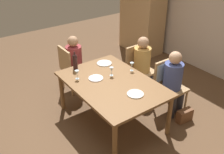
{
  "coord_description": "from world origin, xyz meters",
  "views": [
    {
      "loc": [
        2.82,
        -2.04,
        2.83
      ],
      "look_at": [
        0.0,
        0.0,
        0.84
      ],
      "focal_mm": 41.99,
      "sensor_mm": 36.0,
      "label": 1
    }
  ],
  "objects_px": {
    "person_man_guest": "(174,79)",
    "wine_glass_centre": "(111,70)",
    "chair_far_left": "(139,66)",
    "wine_glass_near_right": "(132,65)",
    "armoire_cabinet": "(142,8)",
    "dining_table": "(112,87)",
    "chair_left_end": "(71,66)",
    "dinner_plate_host": "(104,63)",
    "dinner_plate_guest_left": "(135,94)",
    "chair_far_right": "(167,79)",
    "wine_glass_near_left": "(77,73)",
    "handbag": "(185,116)",
    "wine_bottle_tall_green": "(75,61)",
    "dinner_plate_guest_right": "(96,78)",
    "person_woman_host": "(75,59)",
    "person_man_bearded": "(143,62)"
  },
  "relations": [
    {
      "from": "chair_far_left",
      "to": "wine_glass_near_right",
      "type": "distance_m",
      "value": 0.65
    },
    {
      "from": "armoire_cabinet",
      "to": "dinner_plate_host",
      "type": "xyz_separation_m",
      "value": [
        1.33,
        -2.06,
        -0.35
      ]
    },
    {
      "from": "dinner_plate_guest_right",
      "to": "handbag",
      "type": "bearing_deg",
      "value": 48.25
    },
    {
      "from": "chair_far_left",
      "to": "dinner_plate_guest_left",
      "type": "xyz_separation_m",
      "value": [
        0.93,
        -0.88,
        0.21
      ]
    },
    {
      "from": "dinner_plate_guest_right",
      "to": "chair_left_end",
      "type": "bearing_deg",
      "value": 177.11
    },
    {
      "from": "dinner_plate_host",
      "to": "wine_glass_near_right",
      "type": "bearing_deg",
      "value": 25.22
    },
    {
      "from": "chair_far_left",
      "to": "wine_bottle_tall_green",
      "type": "bearing_deg",
      "value": -12.09
    },
    {
      "from": "wine_bottle_tall_green",
      "to": "dining_table",
      "type": "bearing_deg",
      "value": 18.27
    },
    {
      "from": "chair_left_end",
      "to": "dining_table",
      "type": "bearing_deg",
      "value": 4.07
    },
    {
      "from": "chair_far_right",
      "to": "chair_far_left",
      "type": "bearing_deg",
      "value": -90.0
    },
    {
      "from": "chair_far_right",
      "to": "person_man_guest",
      "type": "height_order",
      "value": "person_man_guest"
    },
    {
      "from": "wine_glass_near_left",
      "to": "handbag",
      "type": "xyz_separation_m",
      "value": [
        1.15,
        1.34,
        -0.73
      ]
    },
    {
      "from": "person_man_guest",
      "to": "wine_glass_near_right",
      "type": "height_order",
      "value": "person_man_guest"
    },
    {
      "from": "wine_bottle_tall_green",
      "to": "chair_far_left",
      "type": "bearing_deg",
      "value": 77.91
    },
    {
      "from": "armoire_cabinet",
      "to": "dining_table",
      "type": "xyz_separation_m",
      "value": [
        1.94,
        -2.33,
        -0.44
      ]
    },
    {
      "from": "wine_glass_near_left",
      "to": "person_man_bearded",
      "type": "bearing_deg",
      "value": 87.16
    },
    {
      "from": "dinner_plate_host",
      "to": "chair_far_right",
      "type": "bearing_deg",
      "value": 38.55
    },
    {
      "from": "dining_table",
      "to": "handbag",
      "type": "height_order",
      "value": "dining_table"
    },
    {
      "from": "armoire_cabinet",
      "to": "person_man_bearded",
      "type": "relative_size",
      "value": 1.9
    },
    {
      "from": "person_woman_host",
      "to": "armoire_cabinet",
      "type": "bearing_deg",
      "value": 107.32
    },
    {
      "from": "wine_glass_near_left",
      "to": "dinner_plate_guest_right",
      "type": "relative_size",
      "value": 0.64
    },
    {
      "from": "chair_far_right",
      "to": "wine_bottle_tall_green",
      "type": "distance_m",
      "value": 1.58
    },
    {
      "from": "dining_table",
      "to": "wine_glass_centre",
      "type": "distance_m",
      "value": 0.29
    },
    {
      "from": "person_man_guest",
      "to": "wine_glass_centre",
      "type": "distance_m",
      "value": 1.04
    },
    {
      "from": "person_woman_host",
      "to": "person_man_bearded",
      "type": "relative_size",
      "value": 0.97
    },
    {
      "from": "wine_glass_centre",
      "to": "armoire_cabinet",
      "type": "bearing_deg",
      "value": 128.49
    },
    {
      "from": "dining_table",
      "to": "dinner_plate_guest_right",
      "type": "relative_size",
      "value": 7.25
    },
    {
      "from": "person_man_bearded",
      "to": "wine_glass_near_left",
      "type": "xyz_separation_m",
      "value": [
        -0.07,
        -1.34,
        0.18
      ]
    },
    {
      "from": "chair_far_right",
      "to": "wine_glass_centre",
      "type": "distance_m",
      "value": 0.98
    },
    {
      "from": "dining_table",
      "to": "handbag",
      "type": "relative_size",
      "value": 6.03
    },
    {
      "from": "chair_far_right",
      "to": "wine_bottle_tall_green",
      "type": "relative_size",
      "value": 2.87
    },
    {
      "from": "chair_left_end",
      "to": "chair_far_left",
      "type": "relative_size",
      "value": 1.0
    },
    {
      "from": "chair_far_right",
      "to": "wine_glass_near_left",
      "type": "height_order",
      "value": "chair_far_right"
    },
    {
      "from": "dining_table",
      "to": "person_man_bearded",
      "type": "distance_m",
      "value": 1.03
    },
    {
      "from": "chair_left_end",
      "to": "wine_glass_near_left",
      "type": "xyz_separation_m",
      "value": [
        0.8,
        -0.29,
        0.31
      ]
    },
    {
      "from": "wine_bottle_tall_green",
      "to": "person_woman_host",
      "type": "bearing_deg",
      "value": 152.05
    },
    {
      "from": "dining_table",
      "to": "wine_glass_near_right",
      "type": "bearing_deg",
      "value": 104.15
    },
    {
      "from": "person_man_bearded",
      "to": "wine_glass_near_right",
      "type": "bearing_deg",
      "value": 26.19
    },
    {
      "from": "dinner_plate_host",
      "to": "dinner_plate_guest_left",
      "type": "bearing_deg",
      "value": -10.16
    },
    {
      "from": "wine_glass_near_left",
      "to": "handbag",
      "type": "bearing_deg",
      "value": 49.38
    },
    {
      "from": "dining_table",
      "to": "wine_glass_centre",
      "type": "height_order",
      "value": "wine_glass_centre"
    },
    {
      "from": "person_man_guest",
      "to": "handbag",
      "type": "height_order",
      "value": "person_man_guest"
    },
    {
      "from": "wine_glass_centre",
      "to": "wine_bottle_tall_green",
      "type": "bearing_deg",
      "value": -145.65
    },
    {
      "from": "chair_far_left",
      "to": "chair_far_right",
      "type": "height_order",
      "value": "same"
    },
    {
      "from": "chair_far_left",
      "to": "wine_glass_centre",
      "type": "xyz_separation_m",
      "value": [
        0.28,
        -0.84,
        0.31
      ]
    },
    {
      "from": "person_man_guest",
      "to": "wine_glass_centre",
      "type": "relative_size",
      "value": 7.67
    },
    {
      "from": "armoire_cabinet",
      "to": "person_man_guest",
      "type": "relative_size",
      "value": 1.91
    },
    {
      "from": "person_woman_host",
      "to": "dinner_plate_guest_left",
      "type": "relative_size",
      "value": 4.58
    },
    {
      "from": "armoire_cabinet",
      "to": "wine_bottle_tall_green",
      "type": "height_order",
      "value": "armoire_cabinet"
    },
    {
      "from": "wine_glass_near_right",
      "to": "dinner_plate_host",
      "type": "xyz_separation_m",
      "value": [
        -0.49,
        -0.23,
        -0.1
      ]
    }
  ]
}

